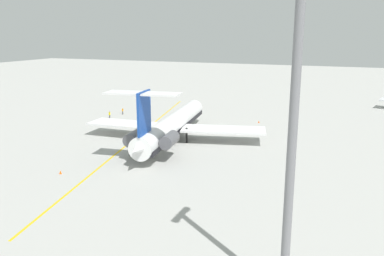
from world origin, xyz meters
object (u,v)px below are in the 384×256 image
(ground_crew_near_tail, at_px, (123,110))
(safety_cone_nose, at_px, (259,122))
(safety_cone_wingtip, at_px, (60,172))
(light_mast, at_px, (293,123))
(main_jetliner, at_px, (171,125))
(ground_crew_near_nose, at_px, (110,114))

(ground_crew_near_tail, xyz_separation_m, safety_cone_nose, (-3.27, 34.73, -0.79))
(safety_cone_wingtip, bearing_deg, light_mast, 65.47)
(safety_cone_wingtip, bearing_deg, main_jetliner, 161.03)
(safety_cone_nose, xyz_separation_m, light_mast, (61.38, 15.72, 14.00))
(ground_crew_near_nose, height_order, safety_cone_nose, ground_crew_near_nose)
(main_jetliner, distance_m, light_mast, 49.11)
(ground_crew_near_tail, bearing_deg, safety_cone_nose, -139.45)
(safety_cone_nose, bearing_deg, ground_crew_near_nose, -75.62)
(main_jetliner, height_order, ground_crew_near_nose, main_jetliner)
(main_jetliner, bearing_deg, safety_cone_nose, -36.27)
(main_jetliner, xyz_separation_m, light_mast, (38.94, 27.81, 11.06))
(main_jetliner, relative_size, ground_crew_near_tail, 24.11)
(main_jetliner, height_order, safety_cone_wingtip, main_jetliner)
(light_mast, bearing_deg, ground_crew_near_tail, -139.04)
(safety_cone_nose, distance_m, light_mast, 64.89)
(ground_crew_near_nose, distance_m, safety_cone_nose, 36.08)
(safety_cone_nose, relative_size, safety_cone_wingtip, 1.00)
(ground_crew_near_tail, relative_size, light_mast, 0.06)
(ground_crew_near_tail, bearing_deg, main_jetliner, 174.90)
(safety_cone_wingtip, relative_size, light_mast, 0.02)
(main_jetliner, relative_size, safety_cone_wingtip, 73.70)
(main_jetliner, distance_m, ground_crew_near_nose, 26.61)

